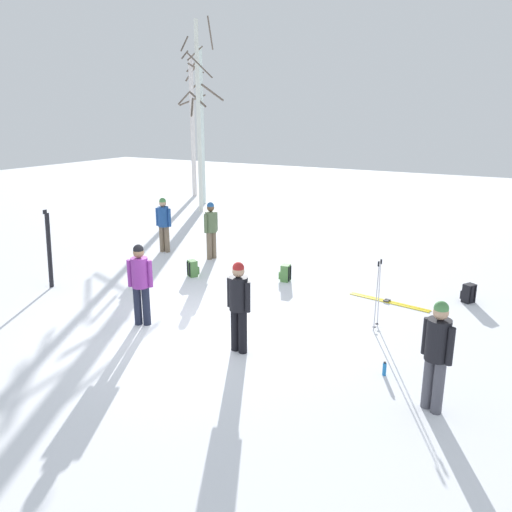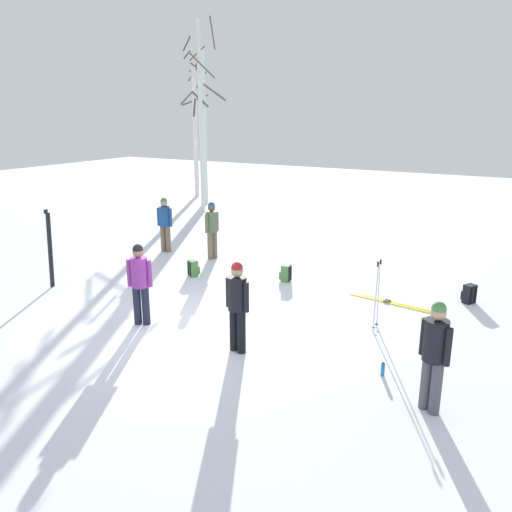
% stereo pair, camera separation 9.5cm
% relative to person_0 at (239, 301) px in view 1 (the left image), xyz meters
% --- Properties ---
extents(ground_plane, '(60.00, 60.00, 0.00)m').
position_rel_person_0_xyz_m(ground_plane, '(-1.45, 0.66, -0.98)').
color(ground_plane, white).
extents(person_0, '(0.51, 0.34, 1.72)m').
position_rel_person_0_xyz_m(person_0, '(0.00, 0.00, 0.00)').
color(person_0, black).
rests_on(person_0, ground_plane).
extents(person_1, '(0.48, 0.34, 1.72)m').
position_rel_person_0_xyz_m(person_1, '(-2.38, 0.08, 0.00)').
color(person_1, '#1E2338').
rests_on(person_1, ground_plane).
extents(person_2, '(0.34, 0.51, 1.72)m').
position_rel_person_0_xyz_m(person_2, '(-3.90, 4.89, 0.00)').
color(person_2, '#72604C').
rests_on(person_2, ground_plane).
extents(person_3, '(0.51, 0.34, 1.72)m').
position_rel_person_0_xyz_m(person_3, '(-5.62, 4.80, 0.00)').
color(person_3, '#72604C').
rests_on(person_3, ground_plane).
extents(person_4, '(0.47, 0.34, 1.72)m').
position_rel_person_0_xyz_m(person_4, '(3.47, -0.26, 0.00)').
color(person_4, '#4C4C56').
rests_on(person_4, ground_plane).
extents(ski_pair_planted_0, '(0.03, 0.23, 1.97)m').
position_rel_person_0_xyz_m(ski_pair_planted_0, '(-5.96, 0.79, -0.00)').
color(ski_pair_planted_0, black).
rests_on(ski_pair_planted_0, ground_plane).
extents(ski_pair_lying_0, '(1.95, 0.47, 0.05)m').
position_rel_person_0_xyz_m(ski_pair_lying_0, '(1.74, 3.85, -0.97)').
color(ski_pair_lying_0, yellow).
rests_on(ski_pair_lying_0, ground_plane).
extents(ski_poles_0, '(0.07, 0.28, 1.45)m').
position_rel_person_0_xyz_m(ski_poles_0, '(1.91, 2.22, -0.20)').
color(ski_poles_0, '#B2B2BC').
rests_on(ski_poles_0, ground_plane).
extents(backpack_0, '(0.31, 0.28, 0.44)m').
position_rel_person_0_xyz_m(backpack_0, '(-1.03, 4.06, -0.77)').
color(backpack_0, '#4C7F3F').
rests_on(backpack_0, ground_plane).
extents(backpack_1, '(0.34, 0.33, 0.44)m').
position_rel_person_0_xyz_m(backpack_1, '(3.34, 4.75, -0.77)').
color(backpack_1, black).
rests_on(backpack_1, ground_plane).
extents(backpack_2, '(0.33, 0.34, 0.44)m').
position_rel_person_0_xyz_m(backpack_2, '(-3.38, 3.21, -0.77)').
color(backpack_2, '#4C7F3F').
rests_on(backpack_2, ground_plane).
extents(water_bottle_0, '(0.06, 0.06, 0.25)m').
position_rel_person_0_xyz_m(water_bottle_0, '(2.59, 0.42, -0.86)').
color(water_bottle_0, '#1E72BF').
rests_on(water_bottle_0, ground_plane).
extents(birch_tree_0, '(1.58, 1.57, 6.94)m').
position_rel_person_0_xyz_m(birch_tree_0, '(-11.35, 14.36, 2.71)').
color(birch_tree_0, silver).
rests_on(birch_tree_0, ground_plane).
extents(birch_tree_1, '(1.44, 1.50, 7.06)m').
position_rel_person_0_xyz_m(birch_tree_1, '(-9.60, 12.63, 2.63)').
color(birch_tree_1, silver).
rests_on(birch_tree_1, ground_plane).
extents(birch_tree_2, '(1.49, 1.57, 7.88)m').
position_rel_person_0_xyz_m(birch_tree_2, '(-8.52, 10.92, 3.19)').
color(birch_tree_2, silver).
rests_on(birch_tree_2, ground_plane).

